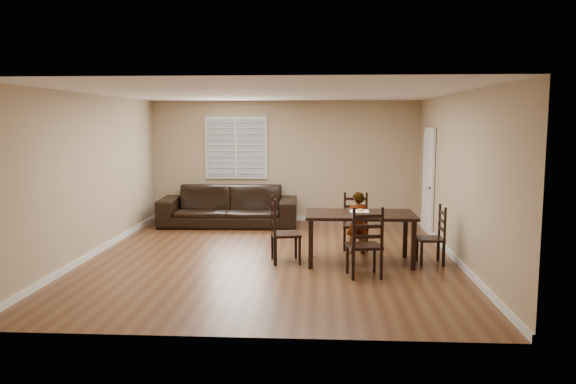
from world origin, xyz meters
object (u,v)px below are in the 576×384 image
Objects in this scene: chair_near at (355,223)px; chair_left at (278,233)px; dining_table at (360,219)px; donut at (361,210)px; chair_right at (438,238)px; child at (357,223)px; chair_far at (366,246)px; sofa at (229,206)px.

chair_near is 1.72m from chair_left.
donut is at bearing 83.66° from dining_table.
dining_table is 1.26m from chair_right.
chair_near is at bearing 89.75° from dining_table.
chair_right is (1.23, -1.07, -0.02)m from chair_near.
child is at bearing -74.04° from chair_left.
chair_far is at bearing -53.62° from chair_right.
chair_far is at bearing -57.95° from sofa.
chair_left is (-1.33, 0.87, 0.00)m from chair_far.
chair_near is at bearing -132.40° from chair_right.
child is 0.52m from donut.
chair_near is 1.06× the size of chair_right.
chair_far reaches higher than chair_near.
dining_table is at bearing -99.33° from chair_left.
chair_right is at bearing 0.10° from dining_table.
chair_near is 0.94× the size of chair_left.
child is 0.36× the size of sofa.
chair_far is 0.36× the size of sofa.
donut is at bearing -49.04° from sofa.
chair_left is (-1.30, -1.12, 0.03)m from chair_near.
chair_left is at bearing -137.49° from chair_near.
sofa is at bearing 129.98° from dining_table.
dining_table is 0.65m from child.
chair_far is 10.34× the size of donut.
chair_far is (0.03, -1.99, 0.03)m from chair_near.
chair_left is at bearing -42.91° from chair_far.
chair_left is 3.36m from sofa.
chair_left is 1.13× the size of chair_right.
chair_near is 0.47m from child.
chair_left is at bearing -68.70° from sofa.
chair_right is 9.23× the size of donut.
sofa is (-2.61, 1.97, -0.02)m from chair_near.
chair_near reaches higher than sofa.
chair_far is 1.53m from child.
sofa is (-3.83, 3.05, 0.00)m from chair_right.
chair_far is at bearing -89.56° from donut.
sofa is (-2.63, 2.87, -0.40)m from donut.
child is at bearing 93.36° from donut.
sofa reaches higher than donut.
chair_far reaches higher than donut.
dining_table is 0.94m from chair_far.
child is 3.57m from sofa.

